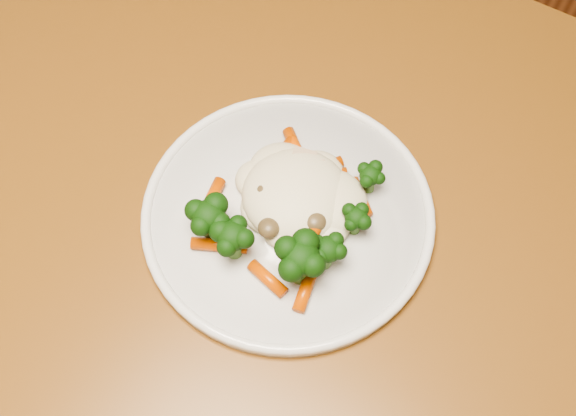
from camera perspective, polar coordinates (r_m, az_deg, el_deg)
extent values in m
plane|color=brown|center=(1.50, 12.70, -8.12)|extent=(3.00, 3.00, 0.00)
cube|color=brown|center=(0.71, 2.70, -2.52)|extent=(1.21, 0.83, 0.04)
cube|color=brown|center=(1.36, -10.42, 11.59)|extent=(0.06, 0.06, 0.71)
cylinder|color=white|center=(0.70, 0.00, -0.58)|extent=(0.28, 0.28, 0.01)
ellipsoid|color=beige|center=(0.68, 0.62, 1.53)|extent=(0.12, 0.11, 0.05)
ellipsoid|color=black|center=(0.67, -6.23, -1.14)|extent=(0.05, 0.05, 0.04)
ellipsoid|color=black|center=(0.66, -4.34, -2.70)|extent=(0.05, 0.05, 0.04)
ellipsoid|color=black|center=(0.64, 0.99, -4.45)|extent=(0.05, 0.05, 0.05)
ellipsoid|color=black|center=(0.65, 3.12, -3.68)|extent=(0.04, 0.04, 0.04)
ellipsoid|color=black|center=(0.67, 5.35, -1.10)|extent=(0.03, 0.03, 0.03)
ellipsoid|color=black|center=(0.70, 6.47, 2.23)|extent=(0.03, 0.03, 0.03)
cylinder|color=#E35705|center=(0.72, -0.42, 4.30)|extent=(0.01, 0.04, 0.01)
cylinder|color=#E35705|center=(0.71, 3.05, 2.61)|extent=(0.04, 0.03, 0.01)
cylinder|color=#E35705|center=(0.70, 5.70, 0.83)|extent=(0.04, 0.04, 0.01)
cylinder|color=#E35705|center=(0.70, -6.07, 0.75)|extent=(0.02, 0.05, 0.01)
cylinder|color=#E35705|center=(0.67, -5.46, -2.94)|extent=(0.05, 0.03, 0.01)
cylinder|color=#E35705|center=(0.66, -1.63, -5.60)|extent=(0.04, 0.02, 0.01)
cylinder|color=#E35705|center=(0.65, 1.37, -6.52)|extent=(0.02, 0.04, 0.01)
cylinder|color=#E35705|center=(0.67, 2.97, -0.48)|extent=(0.01, 0.05, 0.01)
cylinder|color=#E35705|center=(0.69, 0.80, 2.48)|extent=(0.01, 0.04, 0.01)
cylinder|color=#E35705|center=(0.73, 0.55, 4.90)|extent=(0.04, 0.04, 0.01)
cylinder|color=#E35705|center=(0.71, 2.71, 3.16)|extent=(0.04, 0.04, 0.01)
ellipsoid|color=brown|center=(0.68, 1.63, 0.94)|extent=(0.03, 0.03, 0.02)
ellipsoid|color=brown|center=(0.67, 2.12, -1.04)|extent=(0.02, 0.02, 0.02)
ellipsoid|color=brown|center=(0.68, -1.80, 1.27)|extent=(0.02, 0.02, 0.02)
ellipsoid|color=brown|center=(0.66, -1.52, -1.58)|extent=(0.02, 0.02, 0.01)
cube|color=tan|center=(0.70, 1.21, 3.92)|extent=(0.03, 0.02, 0.01)
cube|color=tan|center=(0.70, 2.46, 2.89)|extent=(0.02, 0.02, 0.01)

